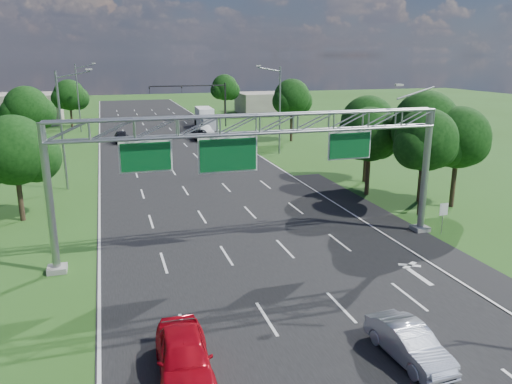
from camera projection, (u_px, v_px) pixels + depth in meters
name	position (u px, v px, depth m)	size (l,w,h in m)	color
ground	(199.00, 180.00, 46.43)	(220.00, 220.00, 0.00)	#285018
road	(199.00, 180.00, 46.43)	(18.00, 180.00, 0.02)	black
road_flare	(386.00, 223.00, 34.52)	(3.00, 30.00, 0.02)	black
sign_gantry	(259.00, 135.00, 28.09)	(23.50, 1.00, 9.56)	gray
regulatory_sign	(443.00, 212.00, 31.94)	(0.60, 0.08, 2.10)	gray
traffic_signal	(204.00, 95.00, 79.46)	(12.21, 0.24, 7.00)	black
streetlight_l_near	(63.00, 125.00, 41.80)	(2.97, 0.22, 10.16)	gray
streetlight_l_far	(79.00, 95.00, 74.10)	(2.97, 0.22, 10.16)	gray
streetlight_r_mid	(278.00, 106.00, 57.35)	(2.97, 0.22, 10.16)	gray
tree_cluster_right	(408.00, 133.00, 39.18)	(9.91, 14.60, 8.68)	#2D2116
tree_verge_la	(16.00, 154.00, 33.93)	(5.76, 4.80, 7.40)	#2D2116
tree_verge_lb	(28.00, 110.00, 54.43)	(5.76, 4.80, 8.06)	#2D2116
tree_verge_lc	(70.00, 96.00, 78.46)	(5.76, 4.80, 7.62)	#2D2116
tree_verge_rd	(292.00, 99.00, 66.09)	(5.76, 4.80, 8.28)	#2D2116
tree_verge_re	(225.00, 89.00, 93.33)	(5.76, 4.80, 7.84)	#2D2116
building_left	(17.00, 109.00, 83.93)	(14.00, 10.00, 5.00)	gray
building_right	(269.00, 103.00, 100.61)	(12.00, 9.00, 4.00)	gray
red_coupe	(184.00, 356.00, 17.81)	(1.92, 4.78, 1.63)	red
silver_sedan	(409.00, 343.00, 18.91)	(1.43, 4.10, 1.35)	silver
car_queue_a	(146.00, 144.00, 61.01)	(2.02, 4.97, 1.44)	silver
car_queue_b	(201.00, 135.00, 68.48)	(2.19, 4.76, 1.32)	black
car_queue_c	(121.00, 137.00, 66.38)	(1.78, 4.42, 1.51)	black
car_queue_d	(205.00, 131.00, 71.59)	(1.57, 4.51, 1.49)	silver
box_truck	(205.00, 118.00, 79.87)	(2.66, 8.27, 3.09)	white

